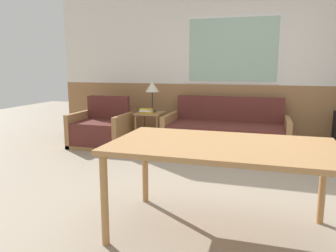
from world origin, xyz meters
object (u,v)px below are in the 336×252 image
at_px(side_table, 150,119).
at_px(table_lamp, 152,88).
at_px(couch, 226,135).
at_px(armchair, 101,131).
at_px(dining_table, 222,152).

height_order(side_table, table_lamp, table_lamp).
bearing_deg(side_table, table_lamp, 78.43).
relative_size(couch, side_table, 3.35).
distance_m(armchair, dining_table, 3.47).
relative_size(side_table, dining_table, 0.33).
bearing_deg(armchair, table_lamp, 22.30).
distance_m(side_table, dining_table, 3.21).
xyz_separation_m(side_table, table_lamp, (0.02, 0.08, 0.55)).
bearing_deg(table_lamp, side_table, -101.57).
xyz_separation_m(couch, dining_table, (0.30, -2.74, 0.43)).
bearing_deg(table_lamp, armchair, -154.97).
relative_size(couch, dining_table, 1.11).
distance_m(couch, armchair, 2.15).
distance_m(couch, dining_table, 2.79).
distance_m(side_table, table_lamp, 0.56).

